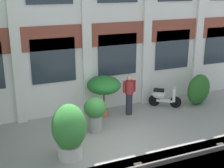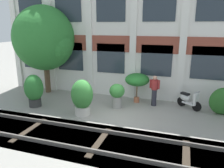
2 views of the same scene
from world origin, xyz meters
TOP-DOWN VIEW (x-y plane):
  - ground_plane at (0.00, 0.00)m, footprint 80.00×80.00m
  - apartment_facade at (0.00, 3.28)m, footprint 16.12×0.64m
  - rail_tracks at (-0.00, -2.33)m, footprint 23.76×2.80m
  - broadleaf_tree at (-5.32, 2.44)m, footprint 3.82×3.64m
  - potted_plant_glazed_jar at (-1.65, -0.18)m, footprint 1.03×1.03m
  - potted_plant_fluted_column at (-0.36, 1.18)m, footprint 0.78×0.78m
  - potted_plant_stone_basin at (-4.50, 0.03)m, footprint 0.96×0.96m
  - potted_plant_low_pan at (0.43, 2.32)m, footprint 1.31×1.31m
  - scooter_second_parked at (3.11, 2.25)m, footprint 1.16×0.89m
  - resident_by_doorway at (1.41, 2.08)m, footprint 0.53×0.34m
  - topiary_hedge at (4.66, 1.92)m, footprint 1.48×1.09m

SIDE VIEW (x-z plane):
  - rail_tracks at x=0.00m, z-range -0.35..0.08m
  - ground_plane at x=0.00m, z-range 0.00..0.00m
  - scooter_second_parked at x=3.11m, z-range -0.05..0.93m
  - topiary_hedge at x=4.66m, z-range 0.00..1.32m
  - potted_plant_fluted_column at x=-0.36m, z-range 0.13..1.39m
  - resident_by_doorway at x=1.41m, z-range 0.06..1.68m
  - potted_plant_glazed_jar at x=-1.65m, z-range 0.05..1.76m
  - potted_plant_stone_basin at x=-4.50m, z-range 0.07..1.76m
  - potted_plant_low_pan at x=0.43m, z-range 0.45..2.06m
  - broadleaf_tree at x=-5.32m, z-range 0.62..5.90m
  - apartment_facade at x=0.00m, z-range -0.03..8.61m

